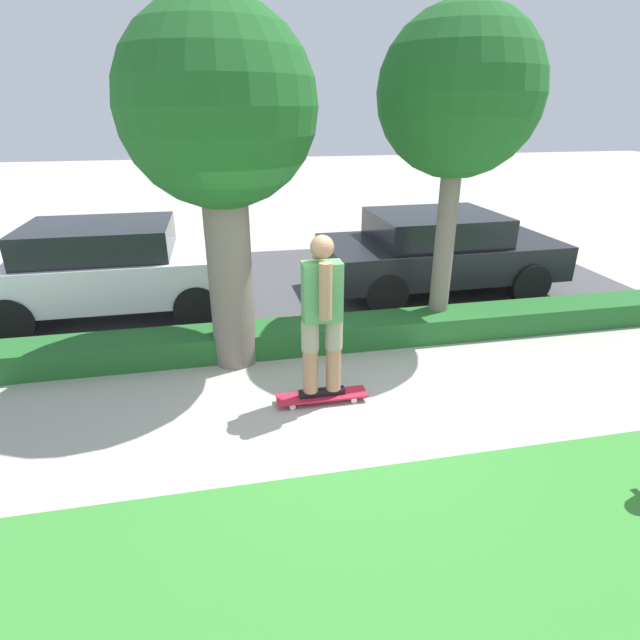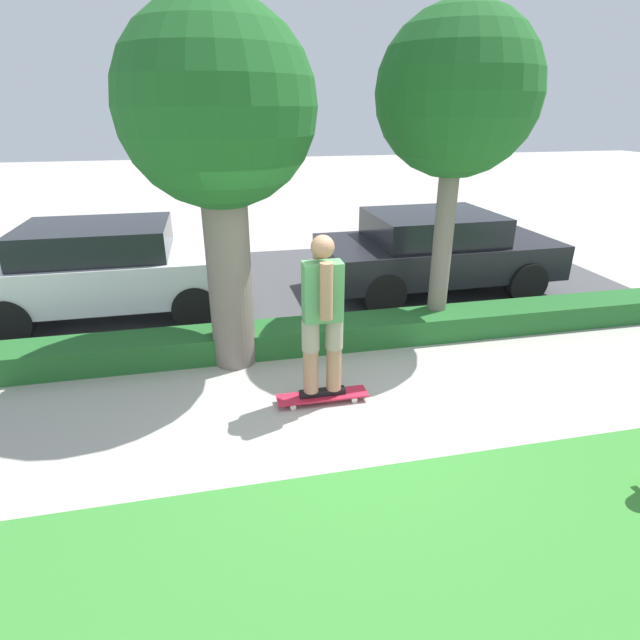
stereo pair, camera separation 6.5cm
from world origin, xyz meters
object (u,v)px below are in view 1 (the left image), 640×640
tree_mid (459,97)px  parked_car_middle (437,250)px  tree_near (219,118)px  skateboard (322,396)px  skater_person (322,315)px  parked_car_front (110,268)px

tree_mid → parked_car_middle: 3.03m
tree_near → parked_car_middle: tree_near is taller
tree_near → skateboard: bearing=-53.1°
tree_mid → parked_car_middle: size_ratio=1.04×
skater_person → tree_mid: 3.35m
tree_near → tree_mid: bearing=7.2°
tree_near → parked_car_middle: bearing=29.3°
skateboard → skater_person: 0.99m
skateboard → skater_person: size_ratio=0.56×
tree_mid → skater_person: bearing=-142.6°
tree_near → parked_car_middle: 4.73m
tree_near → parked_car_middle: size_ratio=1.02×
skateboard → tree_mid: tree_mid is taller
skater_person → tree_near: tree_near is taller
parked_car_middle → tree_mid: bearing=-113.5°
skater_person → parked_car_front: skater_person is taller
skateboard → tree_near: bearing=126.9°
tree_mid → parked_car_middle: bearing=67.7°
skater_person → tree_near: size_ratio=0.44×
skateboard → tree_near: tree_near is taller
parked_car_front → skater_person: bearing=-49.6°
skater_person → tree_mid: size_ratio=0.43×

